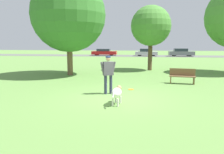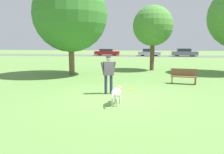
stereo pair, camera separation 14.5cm
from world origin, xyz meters
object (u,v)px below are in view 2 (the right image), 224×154
(person, at_px, (108,72))
(tree_mid_center, at_px, (153,26))
(tree_near_left, at_px, (70,15))
(parked_car_grey, at_px, (184,53))
(park_bench, at_px, (184,76))
(frisbee, at_px, (132,89))
(parked_car_silver, at_px, (149,52))
(dog, at_px, (116,93))
(parked_car_red, at_px, (107,52))

(person, height_order, tree_mid_center, tree_mid_center)
(tree_near_left, relative_size, parked_car_grey, 1.59)
(person, distance_m, tree_mid_center, 9.75)
(tree_near_left, bearing_deg, park_bench, -17.95)
(person, relative_size, frisbee, 6.06)
(parked_car_silver, distance_m, park_bench, 27.13)
(frisbee, distance_m, parked_car_silver, 29.18)
(person, xyz_separation_m, dog, (0.59, -1.65, -0.57))
(tree_mid_center, bearing_deg, tree_near_left, -147.52)
(dog, xyz_separation_m, parked_car_silver, (1.50, 31.83, 0.21))
(parked_car_red, bearing_deg, parked_car_grey, -2.90)
(tree_mid_center, relative_size, parked_car_silver, 1.35)
(dog, distance_m, tree_mid_center, 11.36)
(parked_car_silver, bearing_deg, dog, -90.89)
(parked_car_red, height_order, parked_car_silver, parked_car_silver)
(person, bearing_deg, dog, -96.65)
(person, bearing_deg, parked_car_grey, 48.65)
(dog, xyz_separation_m, tree_mid_center, (1.52, 10.79, 3.22))
(person, height_order, dog, person)
(tree_near_left, bearing_deg, parked_car_silver, 76.95)
(parked_car_grey, bearing_deg, frisbee, -104.25)
(person, distance_m, parked_car_grey, 31.21)
(frisbee, bearing_deg, dog, -97.99)
(person, xyz_separation_m, tree_near_left, (-3.64, 5.49, 3.19))
(frisbee, relative_size, parked_car_silver, 0.07)
(tree_near_left, distance_m, park_bench, 8.60)
(frisbee, bearing_deg, park_bench, 36.77)
(tree_mid_center, xyz_separation_m, parked_car_red, (-7.77, 21.59, -3.05))
(dog, bearing_deg, tree_near_left, 36.90)
(person, xyz_separation_m, parked_car_red, (-5.66, 30.73, -0.40))
(dog, relative_size, tree_near_left, 0.17)
(tree_mid_center, bearing_deg, dog, -98.01)
(park_bench, bearing_deg, person, -133.12)
(tree_mid_center, distance_m, parked_car_grey, 22.04)
(tree_near_left, bearing_deg, dog, -59.38)
(parked_car_red, height_order, parked_car_grey, parked_car_grey)
(parked_car_red, distance_m, parked_car_silver, 7.77)
(parked_car_silver, xyz_separation_m, parked_car_grey, (6.02, -0.05, 0.02))
(parked_car_silver, bearing_deg, person, -92.15)
(frisbee, xyz_separation_m, parked_car_grey, (7.15, 29.10, 0.65))
(frisbee, bearing_deg, tree_near_left, 135.92)
(person, height_order, tree_near_left, tree_near_left)
(tree_mid_center, distance_m, parked_car_silver, 21.25)
(parked_car_grey, height_order, park_bench, parked_car_grey)
(person, height_order, parked_car_red, person)
(person, distance_m, parked_car_red, 31.25)
(person, distance_m, frisbee, 1.73)
(frisbee, bearing_deg, person, -132.93)
(parked_car_red, bearing_deg, dog, -79.48)
(park_bench, bearing_deg, dog, -116.38)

